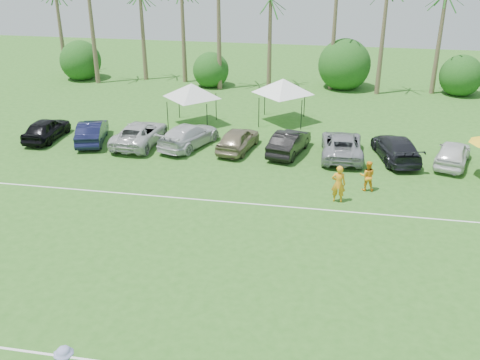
# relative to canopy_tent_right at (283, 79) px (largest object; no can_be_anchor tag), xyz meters

# --- Properties ---
(field_lines) EXTENTS (80.00, 12.10, 0.01)m
(field_lines) POSITION_rel_canopy_tent_right_xyz_m (-1.62, -19.82, -3.24)
(field_lines) COLOR white
(field_lines) RESTS_ON ground
(palm_tree_4) EXTENTS (2.40, 2.40, 8.90)m
(palm_tree_4) POSITION_rel_canopy_tent_right_xyz_m (-5.62, 10.18, 4.23)
(palm_tree_4) COLOR brown
(palm_tree_4) RESTS_ON ground
(palm_tree_8) EXTENTS (2.40, 2.40, 8.90)m
(palm_tree_8) POSITION_rel_canopy_tent_right_xyz_m (11.38, 10.18, 4.23)
(palm_tree_8) COLOR brown
(palm_tree_8) RESTS_ON ground
(bush_tree_0) EXTENTS (4.00, 4.00, 4.00)m
(bush_tree_0) POSITION_rel_canopy_tent_right_xyz_m (-20.62, 11.18, -1.45)
(bush_tree_0) COLOR brown
(bush_tree_0) RESTS_ON ground
(bush_tree_1) EXTENTS (4.00, 4.00, 4.00)m
(bush_tree_1) POSITION_rel_canopy_tent_right_xyz_m (-7.62, 11.18, -1.45)
(bush_tree_1) COLOR brown
(bush_tree_1) RESTS_ON ground
(bush_tree_2) EXTENTS (4.00, 4.00, 4.00)m
(bush_tree_2) POSITION_rel_canopy_tent_right_xyz_m (4.38, 11.18, -1.45)
(bush_tree_2) COLOR brown
(bush_tree_2) RESTS_ON ground
(bush_tree_3) EXTENTS (4.00, 4.00, 4.00)m
(bush_tree_3) POSITION_rel_canopy_tent_right_xyz_m (14.38, 11.18, -1.45)
(bush_tree_3) COLOR brown
(bush_tree_3) RESTS_ON ground
(sideline_player_a) EXTENTS (0.75, 0.51, 2.01)m
(sideline_player_a) POSITION_rel_canopy_tent_right_xyz_m (4.29, -12.73, -2.24)
(sideline_player_a) COLOR orange
(sideline_player_a) RESTS_ON ground
(sideline_player_b) EXTENTS (0.83, 0.66, 1.69)m
(sideline_player_b) POSITION_rel_canopy_tent_right_xyz_m (5.81, -11.05, -2.40)
(sideline_player_b) COLOR orange
(sideline_player_b) RESTS_ON ground
(canopy_tent_left) EXTENTS (4.42, 4.42, 3.58)m
(canopy_tent_left) POSITION_rel_canopy_tent_right_xyz_m (-6.36, -1.84, -0.18)
(canopy_tent_left) COLOR black
(canopy_tent_left) RESTS_ON ground
(canopy_tent_right) EXTENTS (4.68, 4.68, 3.79)m
(canopy_tent_right) POSITION_rel_canopy_tent_right_xyz_m (0.00, 0.00, 0.00)
(canopy_tent_right) COLOR black
(canopy_tent_right) RESTS_ON ground
(parked_car_0) EXTENTS (1.80, 4.38, 1.49)m
(parked_car_0) POSITION_rel_canopy_tent_right_xyz_m (-15.28, -6.68, -2.50)
(parked_car_0) COLOR black
(parked_car_0) RESTS_ON ground
(parked_car_1) EXTENTS (2.73, 4.77, 1.49)m
(parked_car_1) POSITION_rel_canopy_tent_right_xyz_m (-11.99, -6.66, -2.50)
(parked_car_1) COLOR #111433
(parked_car_1) RESTS_ON ground
(parked_car_2) EXTENTS (2.66, 5.43, 1.49)m
(parked_car_2) POSITION_rel_canopy_tent_right_xyz_m (-8.71, -6.47, -2.50)
(parked_car_2) COLOR #BDBDBD
(parked_car_2) RESTS_ON ground
(parked_car_3) EXTENTS (3.66, 5.52, 1.49)m
(parked_car_3) POSITION_rel_canopy_tent_right_xyz_m (-5.43, -6.24, -2.50)
(parked_car_3) COLOR silver
(parked_car_3) RESTS_ON ground
(parked_car_4) EXTENTS (2.50, 4.60, 1.49)m
(parked_car_4) POSITION_rel_canopy_tent_right_xyz_m (-2.14, -6.35, -2.50)
(parked_car_4) COLOR #83785B
(parked_car_4) RESTS_ON ground
(parked_car_5) EXTENTS (2.56, 4.75, 1.49)m
(parked_car_5) POSITION_rel_canopy_tent_right_xyz_m (1.14, -6.34, -2.50)
(parked_car_5) COLOR black
(parked_car_5) RESTS_ON ground
(parked_car_6) EXTENTS (2.64, 5.43, 1.49)m
(parked_car_6) POSITION_rel_canopy_tent_right_xyz_m (4.42, -6.25, -2.50)
(parked_car_6) COLOR gray
(parked_car_6) RESTS_ON ground
(parked_car_7) EXTENTS (3.12, 5.45, 1.49)m
(parked_car_7) POSITION_rel_canopy_tent_right_xyz_m (7.70, -6.16, -2.50)
(parked_car_7) COLOR black
(parked_car_7) RESTS_ON ground
(parked_car_8) EXTENTS (2.97, 4.68, 1.49)m
(parked_car_8) POSITION_rel_canopy_tent_right_xyz_m (10.99, -6.45, -2.50)
(parked_car_8) COLOR white
(parked_car_8) RESTS_ON ground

